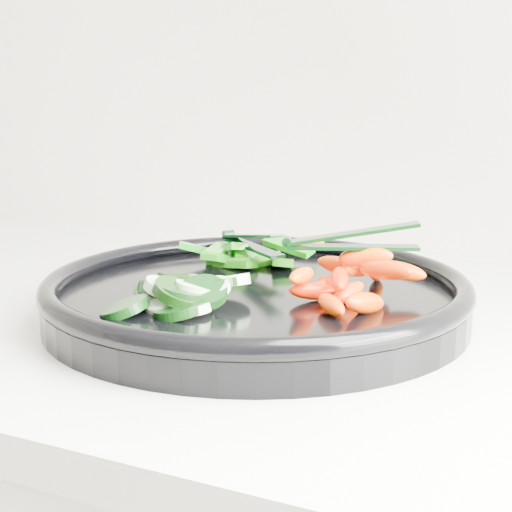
% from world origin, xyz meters
% --- Properties ---
extents(veggie_tray, '(0.39, 0.39, 0.04)m').
position_xyz_m(veggie_tray, '(0.27, 1.66, 0.95)').
color(veggie_tray, black).
rests_on(veggie_tray, counter).
extents(cucumber_pile, '(0.11, 0.13, 0.04)m').
position_xyz_m(cucumber_pile, '(0.23, 1.60, 0.96)').
color(cucumber_pile, black).
rests_on(cucumber_pile, veggie_tray).
extents(carrot_pile, '(0.13, 0.16, 0.06)m').
position_xyz_m(carrot_pile, '(0.35, 1.67, 0.97)').
color(carrot_pile, '#EF4300').
rests_on(carrot_pile, veggie_tray).
extents(pepper_pile, '(0.13, 0.10, 0.04)m').
position_xyz_m(pepper_pile, '(0.21, 1.75, 0.96)').
color(pepper_pile, '#22730A').
rests_on(pepper_pile, veggie_tray).
extents(tong_carrot, '(0.11, 0.06, 0.02)m').
position_xyz_m(tong_carrot, '(0.35, 1.67, 1.00)').
color(tong_carrot, black).
rests_on(tong_carrot, carrot_pile).
extents(tong_pepper, '(0.10, 0.08, 0.02)m').
position_xyz_m(tong_pepper, '(0.22, 1.75, 0.98)').
color(tong_pepper, black).
rests_on(tong_pepper, pepper_pile).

